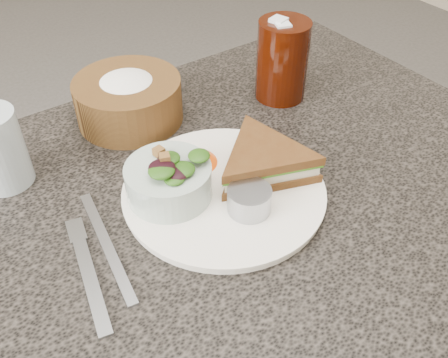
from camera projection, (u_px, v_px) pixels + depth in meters
dining_table at (223, 336)px, 0.95m from camera, size 1.00×0.70×0.75m
dinner_plate at (224, 192)px, 0.70m from camera, size 0.28×0.28×0.01m
sandwich at (264, 161)px, 0.70m from camera, size 0.22×0.22×0.05m
salad_bowl at (168, 176)px, 0.66m from camera, size 0.14×0.14×0.07m
dressing_ramekin at (249, 200)px, 0.65m from camera, size 0.07×0.07×0.03m
orange_wedge at (195, 155)px, 0.73m from camera, size 0.10×0.10×0.03m
fork at (90, 278)px, 0.59m from camera, size 0.05×0.17×0.00m
knife at (107, 245)px, 0.63m from camera, size 0.04×0.20×0.00m
bread_basket at (128, 93)px, 0.81m from camera, size 0.19×0.19×0.10m
cola_glass at (282, 57)px, 0.85m from camera, size 0.09×0.09×0.15m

